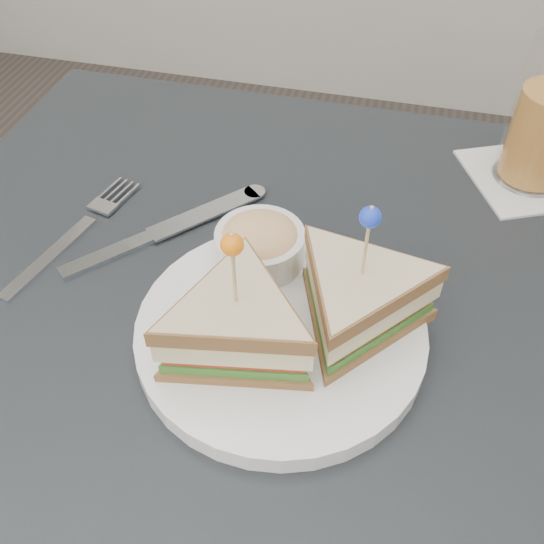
# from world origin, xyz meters

# --- Properties ---
(table) EXTENTS (0.80, 0.80, 0.75)m
(table) POSITION_xyz_m (0.00, 0.00, 0.67)
(table) COLOR black
(table) RESTS_ON ground
(plate_meal) EXTENTS (0.34, 0.34, 0.15)m
(plate_meal) POSITION_xyz_m (0.03, -0.02, 0.79)
(plate_meal) COLOR white
(plate_meal) RESTS_ON table
(cutlery_fork) EXTENTS (0.07, 0.21, 0.01)m
(cutlery_fork) POSITION_xyz_m (-0.22, 0.07, 0.75)
(cutlery_fork) COLOR silver
(cutlery_fork) RESTS_ON table
(cutlery_knife) EXTENTS (0.18, 0.20, 0.01)m
(cutlery_knife) POSITION_xyz_m (-0.13, 0.08, 0.75)
(cutlery_knife) COLOR silver
(cutlery_knife) RESTS_ON table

